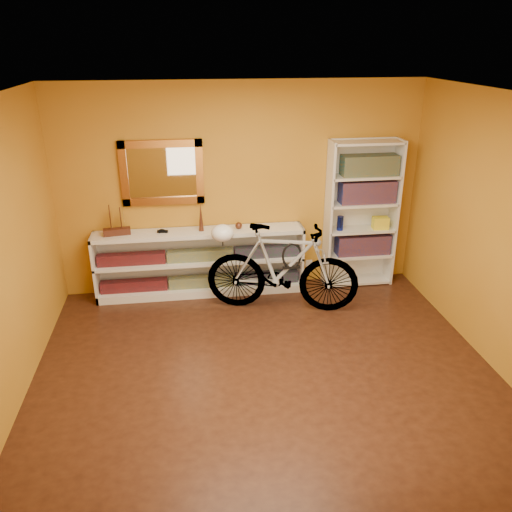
{
  "coord_description": "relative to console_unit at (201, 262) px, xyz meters",
  "views": [
    {
      "loc": [
        -0.69,
        -4.12,
        3.03
      ],
      "look_at": [
        0.0,
        0.7,
        0.95
      ],
      "focal_mm": 35.92,
      "sensor_mm": 36.0,
      "label": 1
    }
  ],
  "objects": [
    {
      "name": "u_lock",
      "position": [
        1.04,
        -0.59,
        0.28
      ],
      "size": [
        0.24,
        0.03,
        0.24
      ],
      "primitive_type": "torus",
      "rotation": [
        1.57,
        0.0,
        0.0
      ],
      "color": "black",
      "rests_on": "bicycle"
    },
    {
      "name": "book_row_b",
      "position": [
        2.12,
        0.03,
        0.83
      ],
      "size": [
        0.7,
        0.22,
        0.28
      ],
      "primitive_type": "cube",
      "color": "maroon",
      "rests_on": "bookcase"
    },
    {
      "name": "book_row_a",
      "position": [
        2.12,
        0.03,
        0.12
      ],
      "size": [
        0.7,
        0.22,
        0.26
      ],
      "primitive_type": "cube",
      "color": "maroon",
      "rests_on": "bookcase"
    },
    {
      "name": "back_wall",
      "position": [
        0.55,
        0.19,
        0.88
      ],
      "size": [
        4.5,
        0.01,
        2.6
      ],
      "primitive_type": "cube",
      "color": "#B4741B",
      "rests_on": "ground"
    },
    {
      "name": "bronze_ornament",
      "position": [
        0.03,
        0.0,
        0.61
      ],
      "size": [
        0.06,
        0.06,
        0.36
      ],
      "primitive_type": "cone",
      "color": "#542B1C",
      "rests_on": "console_unit"
    },
    {
      "name": "helmet",
      "position": [
        0.26,
        -0.39,
        0.52
      ],
      "size": [
        0.27,
        0.26,
        0.2
      ],
      "primitive_type": "ellipsoid",
      "color": "white",
      "rests_on": "bicycle"
    },
    {
      "name": "gilt_mirror",
      "position": [
        -0.4,
        0.15,
        1.12
      ],
      "size": [
        0.98,
        0.06,
        0.78
      ],
      "primitive_type": "cube",
      "color": "#98551B",
      "rests_on": "back_wall"
    },
    {
      "name": "ceiling",
      "position": [
        0.55,
        -1.81,
        2.18
      ],
      "size": [
        4.5,
        4.0,
        0.01
      ],
      "primitive_type": "cube",
      "color": "silver",
      "rests_on": "ground"
    },
    {
      "name": "floor",
      "position": [
        0.55,
        -1.81,
        -0.43
      ],
      "size": [
        4.5,
        4.0,
        0.01
      ],
      "primitive_type": "cube",
      "color": "black",
      "rests_on": "ground"
    },
    {
      "name": "cd_row_upper",
      "position": [
        0.0,
        -0.02,
        0.11
      ],
      "size": [
        2.5,
        0.13,
        0.14
      ],
      "primitive_type": "cube",
      "color": "navy",
      "rests_on": "console_unit"
    },
    {
      "name": "right_wall",
      "position": [
        2.8,
        -1.81,
        0.88
      ],
      "size": [
        0.01,
        4.0,
        2.6
      ],
      "primitive_type": "cube",
      "color": "#B4741B",
      "rests_on": "ground"
    },
    {
      "name": "bookcase",
      "position": [
        2.07,
        0.03,
        0.52
      ],
      "size": [
        0.9,
        0.3,
        1.9
      ],
      "primitive_type": null,
      "color": "silver",
      "rests_on": "floor"
    },
    {
      "name": "yellow_bag",
      "position": [
        2.32,
        -0.01,
        0.42
      ],
      "size": [
        0.21,
        0.14,
        0.15
      ],
      "primitive_type": "cube",
      "rotation": [
        0.0,
        0.0,
        -0.07
      ],
      "color": "yellow",
      "rests_on": "bookcase"
    },
    {
      "name": "decorative_orb",
      "position": [
        0.49,
        0.0,
        0.47
      ],
      "size": [
        0.08,
        0.08,
        0.08
      ],
      "primitive_type": "sphere",
      "color": "#542B1C",
      "rests_on": "console_unit"
    },
    {
      "name": "travel_mug",
      "position": [
        1.79,
        0.01,
        0.43
      ],
      "size": [
        0.08,
        0.08,
        0.18
      ],
      "primitive_type": "cylinder",
      "color": "navy",
      "rests_on": "bookcase"
    },
    {
      "name": "book_row_c",
      "position": [
        2.12,
        0.03,
        1.16
      ],
      "size": [
        0.7,
        0.22,
        0.25
      ],
      "primitive_type": "cube",
      "color": "#19535A",
      "rests_on": "bookcase"
    },
    {
      "name": "model_ship",
      "position": [
        -0.98,
        0.0,
        0.61
      ],
      "size": [
        0.33,
        0.16,
        0.38
      ],
      "primitive_type": null,
      "rotation": [
        0.0,
        0.0,
        0.14
      ],
      "color": "#391910",
      "rests_on": "console_unit"
    },
    {
      "name": "console_unit",
      "position": [
        0.0,
        0.0,
        0.0
      ],
      "size": [
        2.6,
        0.35,
        0.85
      ],
      "primitive_type": null,
      "color": "silver",
      "rests_on": "floor"
    },
    {
      "name": "wall_socket",
      "position": [
        1.45,
        0.17,
        -0.17
      ],
      "size": [
        0.09,
        0.02,
        0.09
      ],
      "primitive_type": "cube",
      "color": "silver",
      "rests_on": "back_wall"
    },
    {
      "name": "cd_row_lower",
      "position": [
        0.0,
        -0.02,
        -0.26
      ],
      "size": [
        2.5,
        0.13,
        0.14
      ],
      "primitive_type": "cube",
      "color": "black",
      "rests_on": "console_unit"
    },
    {
      "name": "bicycle",
      "position": [
        0.94,
        -0.56,
        0.11
      ],
      "size": [
        0.91,
        1.89,
        1.08
      ],
      "primitive_type": "imported",
      "rotation": [
        0.0,
        0.0,
        1.32
      ],
      "color": "silver",
      "rests_on": "floor"
    },
    {
      "name": "red_tin",
      "position": [
        1.87,
        0.06,
        1.14
      ],
      "size": [
        0.17,
        0.17,
        0.19
      ],
      "primitive_type": "cube",
      "rotation": [
        0.0,
        0.0,
        -0.14
      ],
      "color": "maroon",
      "rests_on": "bookcase"
    },
    {
      "name": "toy_car",
      "position": [
        -0.44,
        0.0,
        0.43
      ],
      "size": [
        0.0,
        0.0,
        0.0
      ],
      "primitive_type": "imported",
      "rotation": [
        0.0,
        0.0,
        1.51
      ],
      "color": "black",
      "rests_on": "console_unit"
    }
  ]
}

